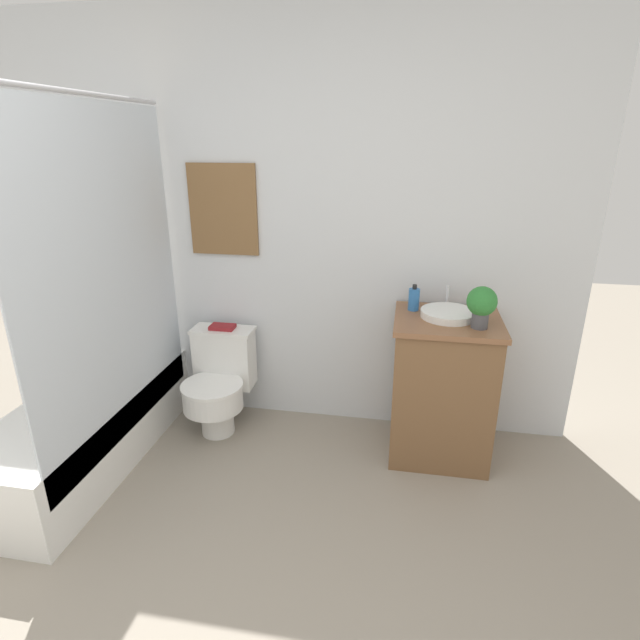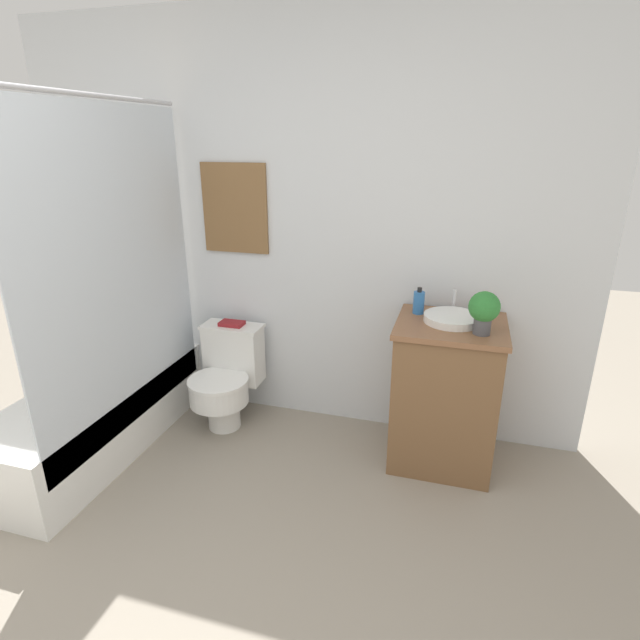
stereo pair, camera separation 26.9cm
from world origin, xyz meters
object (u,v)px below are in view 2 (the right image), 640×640
Objects in this scene: sink at (452,318)px; soap_bottle at (419,302)px; potted_plant at (484,310)px; book_on_tank at (232,323)px; toilet at (227,376)px.

sink is 0.22m from soap_bottle.
sink is at bearing 137.02° from potted_plant.
potted_plant is 1.44× the size of book_on_tank.
book_on_tank is at bearing 175.03° from sink.
book_on_tank is at bearing 178.57° from soap_bottle.
toilet is 0.34m from book_on_tank.
potted_plant is at bearing -9.65° from book_on_tank.
book_on_tank is at bearing 90.00° from toilet.
toilet is 1.32m from soap_bottle.
toilet is 1.89× the size of sink.
potted_plant reaches higher than soap_bottle.
soap_bottle is (1.18, 0.09, 0.58)m from toilet.
toilet is 1.66m from potted_plant.
sink is at bearing 0.04° from toilet.
soap_bottle reaches higher than toilet.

